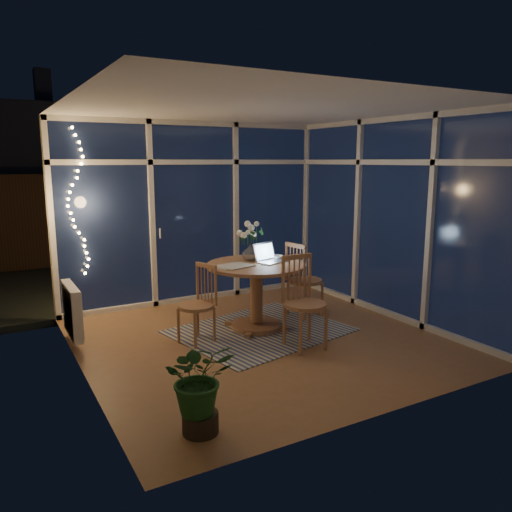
% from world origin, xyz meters
% --- Properties ---
extents(floor, '(4.00, 4.00, 0.00)m').
position_xyz_m(floor, '(0.00, 0.00, 0.00)').
color(floor, olive).
rests_on(floor, ground).
extents(ceiling, '(4.00, 4.00, 0.00)m').
position_xyz_m(ceiling, '(0.00, 0.00, 2.60)').
color(ceiling, white).
rests_on(ceiling, wall_back).
extents(wall_back, '(4.00, 0.04, 2.60)m').
position_xyz_m(wall_back, '(0.00, 2.00, 1.30)').
color(wall_back, beige).
rests_on(wall_back, floor).
extents(wall_front, '(4.00, 0.04, 2.60)m').
position_xyz_m(wall_front, '(0.00, -2.00, 1.30)').
color(wall_front, beige).
rests_on(wall_front, floor).
extents(wall_left, '(0.04, 4.00, 2.60)m').
position_xyz_m(wall_left, '(-2.00, 0.00, 1.30)').
color(wall_left, beige).
rests_on(wall_left, floor).
extents(wall_right, '(0.04, 4.00, 2.60)m').
position_xyz_m(wall_right, '(2.00, 0.00, 1.30)').
color(wall_right, beige).
rests_on(wall_right, floor).
extents(window_wall_back, '(4.00, 0.10, 2.60)m').
position_xyz_m(window_wall_back, '(0.00, 1.96, 1.30)').
color(window_wall_back, white).
rests_on(window_wall_back, floor).
extents(window_wall_right, '(0.10, 4.00, 2.60)m').
position_xyz_m(window_wall_right, '(1.96, 0.00, 1.30)').
color(window_wall_right, white).
rests_on(window_wall_right, floor).
extents(radiator, '(0.10, 0.70, 0.58)m').
position_xyz_m(radiator, '(-1.94, 0.90, 0.40)').
color(radiator, silver).
rests_on(radiator, wall_left).
extents(fairy_lights, '(0.24, 0.10, 1.85)m').
position_xyz_m(fairy_lights, '(-1.65, 1.88, 1.52)').
color(fairy_lights, '#E9AE5D').
rests_on(fairy_lights, window_wall_back).
extents(garden_patio, '(12.00, 6.00, 0.10)m').
position_xyz_m(garden_patio, '(0.50, 5.00, -0.06)').
color(garden_patio, black).
rests_on(garden_patio, ground).
extents(garden_fence, '(11.00, 0.08, 1.80)m').
position_xyz_m(garden_fence, '(0.00, 5.50, 0.90)').
color(garden_fence, '#392615').
rests_on(garden_fence, ground).
extents(neighbour_roof, '(7.00, 3.00, 2.20)m').
position_xyz_m(neighbour_roof, '(0.30, 8.50, 2.20)').
color(neighbour_roof, '#32353C').
rests_on(neighbour_roof, ground).
extents(garden_shrubs, '(0.90, 0.90, 0.90)m').
position_xyz_m(garden_shrubs, '(-0.80, 3.40, 0.45)').
color(garden_shrubs, black).
rests_on(garden_shrubs, ground).
extents(rug, '(2.21, 1.91, 0.01)m').
position_xyz_m(rug, '(0.12, 0.26, 0.01)').
color(rug, beige).
rests_on(rug, floor).
extents(dining_table, '(1.42, 1.42, 0.82)m').
position_xyz_m(dining_table, '(0.12, 0.36, 0.41)').
color(dining_table, '#9B6146').
rests_on(dining_table, floor).
extents(chair_left, '(0.54, 0.54, 0.91)m').
position_xyz_m(chair_left, '(-0.71, 0.27, 0.46)').
color(chair_left, '#9B6146').
rests_on(chair_left, floor).
extents(chair_right, '(0.54, 0.54, 1.02)m').
position_xyz_m(chair_right, '(0.95, 0.50, 0.51)').
color(chair_right, '#9B6146').
rests_on(chair_right, floor).
extents(chair_front, '(0.50, 0.50, 1.04)m').
position_xyz_m(chair_front, '(0.28, -0.46, 0.52)').
color(chair_front, '#9B6146').
rests_on(chair_front, floor).
extents(laptop, '(0.42, 0.38, 0.25)m').
position_xyz_m(laptop, '(0.33, 0.34, 0.95)').
color(laptop, silver).
rests_on(laptop, dining_table).
extents(flower_vase, '(0.24, 0.24, 0.21)m').
position_xyz_m(flower_vase, '(0.15, 0.57, 0.93)').
color(flower_vase, white).
rests_on(flower_vase, dining_table).
extents(bowl, '(0.18, 0.18, 0.04)m').
position_xyz_m(bowl, '(0.52, 0.51, 0.84)').
color(bowl, white).
rests_on(bowl, dining_table).
extents(newspapers, '(0.39, 0.30, 0.01)m').
position_xyz_m(newspapers, '(-0.18, 0.37, 0.83)').
color(newspapers, beige).
rests_on(newspapers, dining_table).
extents(phone, '(0.12, 0.10, 0.01)m').
position_xyz_m(phone, '(0.20, 0.26, 0.83)').
color(phone, black).
rests_on(phone, dining_table).
extents(potted_plant, '(0.63, 0.57, 0.76)m').
position_xyz_m(potted_plant, '(-1.42, -1.53, 0.38)').
color(potted_plant, '#1A4A1C').
rests_on(potted_plant, floor).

